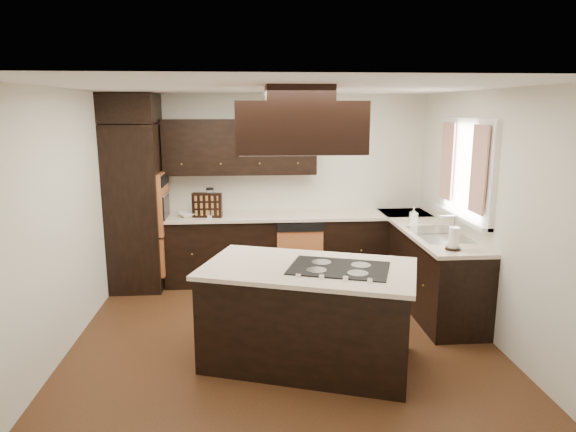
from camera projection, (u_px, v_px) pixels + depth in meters
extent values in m
cube|color=brown|center=(283.00, 338.00, 5.28)|extent=(4.20, 4.20, 0.02)
cube|color=white|center=(282.00, 86.00, 4.76)|extent=(4.20, 4.20, 0.02)
cube|color=silver|center=(272.00, 187.00, 7.08)|extent=(4.20, 0.02, 2.50)
cube|color=silver|center=(307.00, 296.00, 2.96)|extent=(4.20, 0.02, 2.50)
cube|color=silver|center=(61.00, 222.00, 4.86)|extent=(0.02, 4.20, 2.50)
cube|color=silver|center=(491.00, 215.00, 5.18)|extent=(0.02, 4.20, 2.50)
cube|color=black|center=(136.00, 207.00, 6.59)|extent=(0.65, 0.75, 2.12)
cube|color=#D6753C|center=(164.00, 203.00, 6.60)|extent=(0.05, 0.62, 0.78)
cube|color=black|center=(276.00, 249.00, 6.95)|extent=(2.93, 0.60, 0.88)
cube|color=black|center=(426.00, 266.00, 6.20)|extent=(0.60, 2.40, 0.88)
cube|color=beige|center=(276.00, 216.00, 6.84)|extent=(2.93, 0.63, 0.04)
cube|color=beige|center=(427.00, 229.00, 6.11)|extent=(0.63, 2.40, 0.04)
cube|color=black|center=(240.00, 147.00, 6.76)|extent=(2.00, 0.34, 0.72)
cube|color=#D6753C|center=(300.00, 258.00, 6.69)|extent=(0.60, 0.05, 0.72)
cube|color=white|center=(467.00, 170.00, 5.63)|extent=(0.06, 1.32, 1.12)
cube|color=white|center=(469.00, 170.00, 5.64)|extent=(0.00, 1.20, 1.00)
cube|color=#FFDFC8|center=(479.00, 170.00, 5.21)|extent=(0.02, 0.34, 0.90)
cube|color=#FFDFC8|center=(447.00, 161.00, 6.03)|extent=(0.02, 0.34, 0.90)
cube|color=silver|center=(439.00, 234.00, 5.76)|extent=(0.52, 0.84, 0.01)
cube|color=black|center=(308.00, 316.00, 4.70)|extent=(2.04, 1.52, 0.88)
cube|color=beige|center=(309.00, 269.00, 4.61)|extent=(2.13, 1.61, 0.04)
cube|color=black|center=(339.00, 268.00, 4.54)|extent=(1.00, 0.82, 0.01)
cube|color=black|center=(299.00, 127.00, 4.31)|extent=(1.05, 0.72, 0.42)
cube|color=black|center=(299.00, 93.00, 4.25)|extent=(0.55, 0.50, 0.13)
cylinder|color=silver|center=(211.00, 213.00, 6.68)|extent=(0.15, 0.15, 0.10)
cone|color=silver|center=(210.00, 200.00, 6.65)|extent=(0.13, 0.13, 0.26)
cube|color=black|center=(207.00, 205.00, 6.64)|extent=(0.39, 0.15, 0.32)
imported|color=white|center=(188.00, 215.00, 6.70)|extent=(0.29, 0.29, 0.06)
imported|color=white|center=(414.00, 215.00, 6.31)|extent=(0.10, 0.10, 0.20)
cylinder|color=white|center=(454.00, 239.00, 5.12)|extent=(0.11, 0.11, 0.23)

